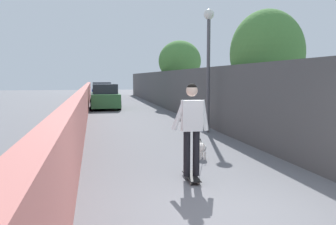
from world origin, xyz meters
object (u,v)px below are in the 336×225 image
skateboard (191,176)px  car_far (102,92)px  tree_right_mid (267,53)px  lamp_post (209,49)px  dog (201,147)px  car_near (105,97)px  tree_right_near (180,61)px  person_skateboarder (192,122)px

skateboard → car_far: car_far is taller
tree_right_mid → skateboard: tree_right_mid is taller
lamp_post → dog: lamp_post is taller
tree_right_mid → car_near: tree_right_mid is taller
tree_right_near → car_far: tree_right_near is taller
tree_right_mid → car_near: 12.34m
car_far → car_near: bearing=180.0°
skateboard → car_near: bearing=3.8°
tree_right_near → tree_right_mid: size_ratio=1.01×
dog → tree_right_near: bearing=-11.7°
tree_right_mid → lamp_post: 2.11m
dog → lamp_post: bearing=-20.2°
tree_right_mid → car_far: 20.30m
skateboard → dog: size_ratio=0.39×
person_skateboarder → car_near: person_skateboarder is taller
skateboard → person_skateboarder: size_ratio=0.46×
person_skateboarder → tree_right_near: bearing=-12.8°
lamp_post → person_skateboarder: size_ratio=2.46×
dog → car_far: size_ratio=0.52×
tree_right_near → tree_right_mid: tree_right_near is taller
tree_right_near → lamp_post: tree_right_near is taller
tree_right_mid → dog: tree_right_mid is taller
person_skateboarder → dog: person_skateboarder is taller
tree_right_mid → skateboard: (-5.43, 4.26, -2.72)m
car_near → dog: bearing=-172.9°
person_skateboarder → dog: bearing=-22.5°
car_near → person_skateboarder: bearing=-176.2°
tree_right_mid → dog: (-3.70, 3.54, -2.52)m
tree_right_mid → car_far: bearing=15.4°
skateboard → tree_right_mid: bearing=-38.1°
tree_right_near → dog: (-15.20, 3.14, -2.75)m
tree_right_near → car_near: (-0.57, 4.95, -2.31)m
tree_right_near → car_far: (7.97, 4.95, -2.31)m
lamp_post → person_skateboarder: bearing=159.1°
tree_right_near → car_far: bearing=31.8°
tree_right_near → person_skateboarder: bearing=167.2°
lamp_post → skateboard: bearing=159.1°
car_far → skateboard: bearing=-177.5°
person_skateboarder → lamp_post: bearing=-20.9°
person_skateboarder → car_near: size_ratio=0.42×
tree_right_mid → dog: 5.70m
tree_right_mid → lamp_post: bearing=83.0°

